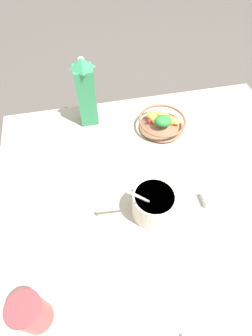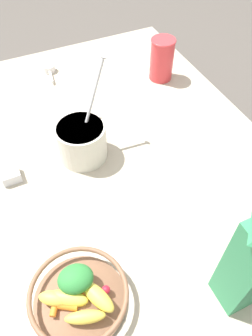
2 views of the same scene
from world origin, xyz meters
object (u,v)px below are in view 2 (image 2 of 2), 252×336
object	(u,v)px
drinking_cup	(162,59)
spice_jar	(11,175)
fruit_bowl	(79,296)
yogurt_tub	(82,140)

from	to	relation	value
drinking_cup	spice_jar	xyz separation A→B (m)	(-0.57, -0.23, -0.06)
fruit_bowl	yogurt_tub	size ratio (longest dim) A/B	0.77
fruit_bowl	yogurt_tub	xyz separation A→B (m)	(0.14, 0.37, 0.02)
drinking_cup	spice_jar	bearing A→B (deg)	-157.58
yogurt_tub	spice_jar	size ratio (longest dim) A/B	5.39
fruit_bowl	drinking_cup	bearing A→B (deg)	49.88
fruit_bowl	yogurt_tub	distance (m)	0.40
yogurt_tub	spice_jar	distance (m)	0.20
yogurt_tub	spice_jar	world-z (taller)	yogurt_tub
drinking_cup	spice_jar	size ratio (longest dim) A/B	3.02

